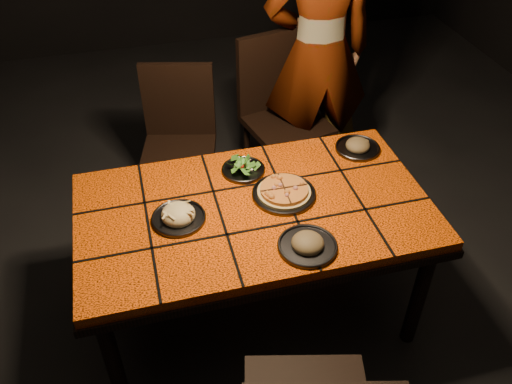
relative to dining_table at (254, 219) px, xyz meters
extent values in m
cube|color=black|center=(0.00, 0.00, -0.69)|extent=(6.00, 7.00, 0.04)
cube|color=#FF5608|center=(0.00, 0.00, 0.05)|extent=(1.60, 0.90, 0.05)
cube|color=black|center=(0.00, 0.00, 0.01)|extent=(1.62, 0.92, 0.04)
cylinder|color=black|center=(-0.72, -0.37, -0.34)|extent=(0.07, 0.07, 0.66)
cylinder|color=black|center=(0.72, -0.37, -0.34)|extent=(0.07, 0.07, 0.66)
cylinder|color=black|center=(-0.72, 0.37, -0.34)|extent=(0.07, 0.07, 0.66)
cylinder|color=black|center=(0.72, 0.37, -0.34)|extent=(0.07, 0.07, 0.66)
cube|color=black|center=(-0.24, 0.90, -0.21)|extent=(0.52, 0.52, 0.04)
cube|color=black|center=(-0.19, 1.09, 0.05)|extent=(0.43, 0.15, 0.47)
cylinder|color=black|center=(-0.45, 0.77, -0.45)|extent=(0.04, 0.04, 0.44)
cylinder|color=black|center=(-0.11, 0.69, -0.45)|extent=(0.04, 0.04, 0.44)
cylinder|color=black|center=(-0.36, 1.11, -0.45)|extent=(0.04, 0.04, 0.44)
cylinder|color=black|center=(-0.03, 1.03, -0.45)|extent=(0.04, 0.04, 0.44)
cube|color=black|center=(0.47, 0.98, -0.17)|extent=(0.56, 0.56, 0.04)
cube|color=black|center=(0.42, 1.18, 0.11)|extent=(0.47, 0.15, 0.51)
cylinder|color=black|center=(0.33, 0.75, -0.43)|extent=(0.04, 0.04, 0.48)
cylinder|color=black|center=(0.70, 0.84, -0.43)|extent=(0.04, 0.04, 0.48)
cylinder|color=black|center=(0.24, 1.12, -0.43)|extent=(0.04, 0.04, 0.48)
cylinder|color=black|center=(0.61, 1.21, -0.43)|extent=(0.04, 0.04, 0.48)
imported|color=brown|center=(0.68, 1.06, 0.26)|extent=(0.70, 0.48, 1.86)
cylinder|color=#39393E|center=(0.15, 0.04, 0.08)|extent=(0.30, 0.30, 0.01)
torus|color=#39393E|center=(0.15, 0.04, 0.09)|extent=(0.30, 0.30, 0.01)
cylinder|color=tan|center=(0.15, 0.04, 0.10)|extent=(0.26, 0.26, 0.01)
cylinder|color=orange|center=(0.15, 0.04, 0.11)|extent=(0.23, 0.23, 0.02)
cylinder|color=#39393E|center=(-0.35, 0.00, 0.08)|extent=(0.24, 0.24, 0.01)
torus|color=#39393E|center=(-0.35, 0.00, 0.09)|extent=(0.24, 0.24, 0.01)
ellipsoid|color=#CEC387|center=(-0.35, 0.00, 0.11)|extent=(0.14, 0.14, 0.08)
cylinder|color=#39393E|center=(0.01, 0.27, 0.08)|extent=(0.21, 0.21, 0.01)
torus|color=#39393E|center=(0.01, 0.27, 0.09)|extent=(0.21, 0.21, 0.01)
cylinder|color=#39393E|center=(0.15, -0.31, 0.08)|extent=(0.25, 0.25, 0.01)
torus|color=#39393E|center=(0.15, -0.31, 0.09)|extent=(0.25, 0.25, 0.01)
ellipsoid|color=olive|center=(0.15, -0.31, 0.11)|extent=(0.15, 0.15, 0.08)
cylinder|color=#39393E|center=(0.63, 0.30, 0.08)|extent=(0.23, 0.23, 0.01)
torus|color=#39393E|center=(0.63, 0.30, 0.09)|extent=(0.23, 0.23, 0.01)
ellipsoid|color=olive|center=(0.63, 0.30, 0.11)|extent=(0.14, 0.14, 0.08)
camera|label=1|loc=(-0.46, -1.79, 1.70)|focal=38.00mm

